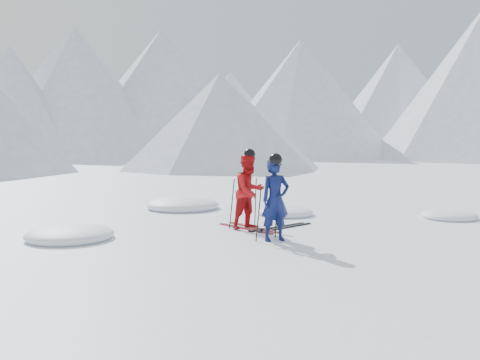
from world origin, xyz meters
TOP-DOWN VIEW (x-y plane):
  - ground at (0.00, 0.00)m, footprint 160.00×160.00m
  - mountain_range at (5.71, 35.31)m, footprint 106.15×62.94m
  - skier_blue at (-1.66, -0.90)m, footprint 0.67×0.53m
  - skier_red at (-1.20, 0.48)m, footprint 0.83×0.65m
  - pole_blue_left at (-1.96, -0.75)m, footprint 0.11×0.08m
  - pole_blue_right at (-1.41, -0.65)m, footprint 0.11×0.07m
  - pole_red_left at (-1.50, 0.73)m, footprint 0.11×0.09m
  - pole_red_right at (-0.90, 0.63)m, footprint 0.11×0.08m
  - ski_worn_left at (-1.32, 0.48)m, footprint 0.19×1.70m
  - ski_worn_right at (-1.08, 0.48)m, footprint 0.11×1.70m
  - ski_loose_a at (-0.63, 0.18)m, footprint 1.70×0.18m
  - ski_loose_b at (-0.53, 0.03)m, footprint 1.70×0.24m
  - snow_lumps at (-0.92, 2.42)m, footprint 10.07×7.43m

SIDE VIEW (x-z plane):
  - ground at x=0.00m, z-range 0.00..0.00m
  - snow_lumps at x=-0.92m, z-range -0.23..0.23m
  - ski_worn_left at x=-1.32m, z-range 0.00..0.03m
  - ski_worn_right at x=-1.08m, z-range 0.00..0.03m
  - ski_loose_a at x=-0.63m, z-range 0.00..0.03m
  - ski_loose_b at x=-0.53m, z-range 0.00..0.03m
  - pole_blue_left at x=-1.96m, z-range 0.00..1.07m
  - pole_blue_right at x=-1.41m, z-range 0.00..1.07m
  - pole_red_right at x=-0.90m, z-range 0.00..1.12m
  - pole_red_left at x=-1.50m, z-range 0.00..1.12m
  - skier_blue at x=-1.66m, z-range 0.00..1.61m
  - skier_red at x=-1.20m, z-range 0.00..1.68m
  - mountain_range at x=5.71m, z-range -1.04..14.49m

